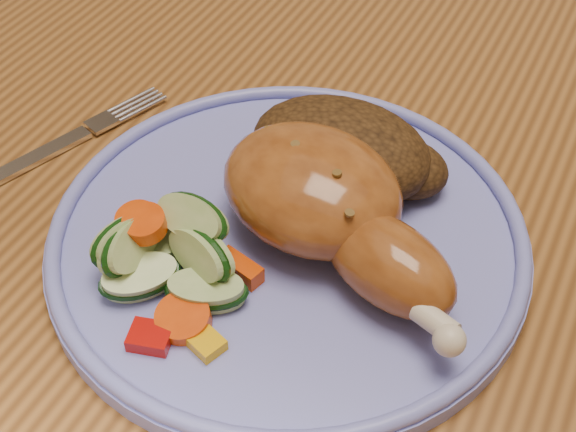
# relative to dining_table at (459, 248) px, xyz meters

# --- Properties ---
(dining_table) EXTENTS (0.90, 1.40, 0.75)m
(dining_table) POSITION_rel_dining_table_xyz_m (0.00, 0.00, 0.00)
(dining_table) COLOR brown
(dining_table) RESTS_ON ground
(plate) EXTENTS (0.30, 0.30, 0.01)m
(plate) POSITION_rel_dining_table_xyz_m (-0.08, -0.13, 0.09)
(plate) COLOR #7378D4
(plate) RESTS_ON dining_table
(plate_rim) EXTENTS (0.30, 0.30, 0.01)m
(plate_rim) POSITION_rel_dining_table_xyz_m (-0.08, -0.13, 0.10)
(plate_rim) COLOR #7378D4
(plate_rim) RESTS_ON plate
(chicken_leg) EXTENTS (0.19, 0.13, 0.06)m
(chicken_leg) POSITION_rel_dining_table_xyz_m (-0.06, -0.12, 0.12)
(chicken_leg) COLOR #985220
(chicken_leg) RESTS_ON plate
(rice_pilaf) EXTENTS (0.13, 0.09, 0.05)m
(rice_pilaf) POSITION_rel_dining_table_xyz_m (-0.08, -0.06, 0.12)
(rice_pilaf) COLOR #402710
(rice_pilaf) RESTS_ON plate
(vegetable_pile) EXTENTS (0.11, 0.10, 0.05)m
(vegetable_pile) POSITION_rel_dining_table_xyz_m (-0.13, -0.19, 0.11)
(vegetable_pile) COLOR #A50A05
(vegetable_pile) RESTS_ON plate
(fork) EXTENTS (0.07, 0.15, 0.00)m
(fork) POSITION_rel_dining_table_xyz_m (-0.28, -0.12, 0.09)
(fork) COLOR silver
(fork) RESTS_ON dining_table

